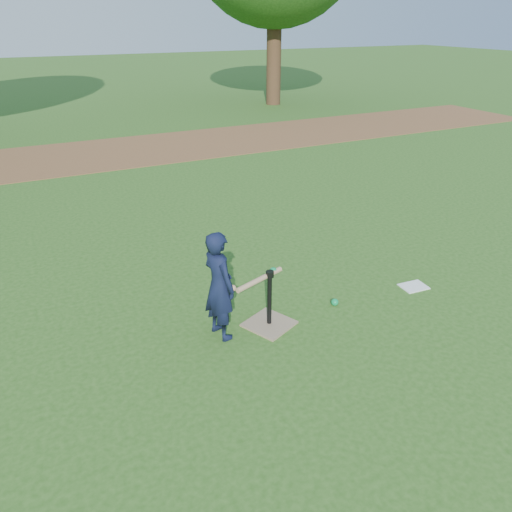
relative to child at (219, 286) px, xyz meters
name	(u,v)px	position (x,y,z in m)	size (l,w,h in m)	color
ground	(271,304)	(0.71, 0.28, -0.55)	(80.00, 80.00, 0.00)	#285116
dirt_strip	(118,152)	(0.71, 7.78, -0.54)	(24.00, 3.00, 0.01)	brown
child	(219,286)	(0.00, 0.00, 0.00)	(0.40, 0.26, 1.10)	black
wiffle_ball_ground	(335,302)	(1.32, -0.05, -0.51)	(0.08, 0.08, 0.08)	#0C8B49
clipboard	(414,286)	(2.38, -0.12, -0.54)	(0.30, 0.23, 0.01)	white
batting_tee	(269,316)	(0.51, -0.07, -0.44)	(0.57, 0.57, 0.61)	#94795E
swing_action	(260,279)	(0.40, -0.07, 0.01)	(0.62, 0.26, 0.08)	tan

